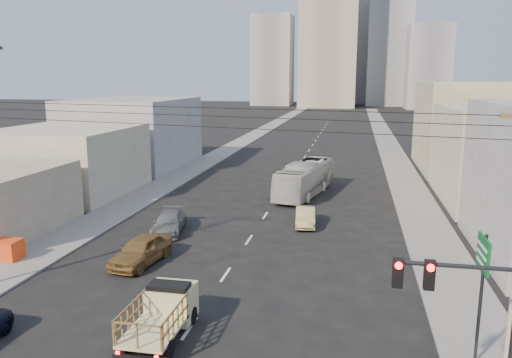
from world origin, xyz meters
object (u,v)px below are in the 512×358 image
(flatbed_pickup, at_px, (162,311))
(crate_stack, at_px, (5,249))
(sedan_brown, at_px, (141,250))
(sedan_grey, at_px, (169,223))
(traffic_signal, at_px, (473,322))
(city_bus, at_px, (305,179))
(green_sign, at_px, (482,268))
(sedan_tan, at_px, (305,217))

(flatbed_pickup, height_order, crate_stack, flatbed_pickup)
(crate_stack, bearing_deg, sedan_brown, 8.17)
(sedan_grey, distance_m, traffic_signal, 24.01)
(sedan_brown, distance_m, traffic_signal, 19.49)
(sedan_brown, height_order, crate_stack, sedan_brown)
(city_bus, distance_m, sedan_grey, 15.34)
(flatbed_pickup, bearing_deg, green_sign, 1.36)
(flatbed_pickup, height_order, sedan_grey, flatbed_pickup)
(sedan_brown, bearing_deg, green_sign, -15.84)
(sedan_grey, height_order, crate_stack, sedan_grey)
(sedan_brown, bearing_deg, sedan_grey, 103.60)
(sedan_tan, bearing_deg, traffic_signal, -79.00)
(city_bus, height_order, sedan_grey, city_bus)
(city_bus, xyz_separation_m, sedan_brown, (-7.39, -18.95, -0.69))
(sedan_brown, xyz_separation_m, crate_stack, (-7.89, -1.13, -0.11))
(flatbed_pickup, relative_size, city_bus, 0.41)
(sedan_tan, xyz_separation_m, traffic_signal, (6.49, -21.52, 3.44))
(flatbed_pickup, distance_m, green_sign, 12.33)
(sedan_brown, bearing_deg, city_bus, 76.57)
(flatbed_pickup, bearing_deg, traffic_signal, -23.91)
(traffic_signal, height_order, green_sign, traffic_signal)
(flatbed_pickup, relative_size, traffic_signal, 0.73)
(sedan_brown, relative_size, sedan_tan, 1.21)
(crate_stack, bearing_deg, traffic_signal, -25.84)
(sedan_grey, height_order, green_sign, green_sign)
(city_bus, height_order, green_sign, green_sign)
(flatbed_pickup, distance_m, sedan_brown, 8.56)
(sedan_brown, bearing_deg, crate_stack, -163.96)
(crate_stack, bearing_deg, city_bus, 52.74)
(sedan_brown, distance_m, crate_stack, 7.97)
(traffic_signal, distance_m, crate_stack, 25.52)
(sedan_tan, bearing_deg, sedan_grey, -164.60)
(sedan_brown, xyz_separation_m, green_sign, (16.28, -7.15, 2.94))
(sedan_brown, relative_size, green_sign, 0.94)
(flatbed_pickup, distance_m, traffic_signal, 12.03)
(traffic_signal, xyz_separation_m, green_sign, (1.39, 5.01, -0.34))
(sedan_brown, xyz_separation_m, sedan_grey, (-0.59, 5.88, -0.12))
(green_sign, relative_size, crate_stack, 2.78)
(city_bus, bearing_deg, crate_stack, -115.49)
(traffic_signal, bearing_deg, green_sign, 74.45)
(flatbed_pickup, bearing_deg, sedan_tan, 76.09)
(sedan_grey, bearing_deg, green_sign, -48.31)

